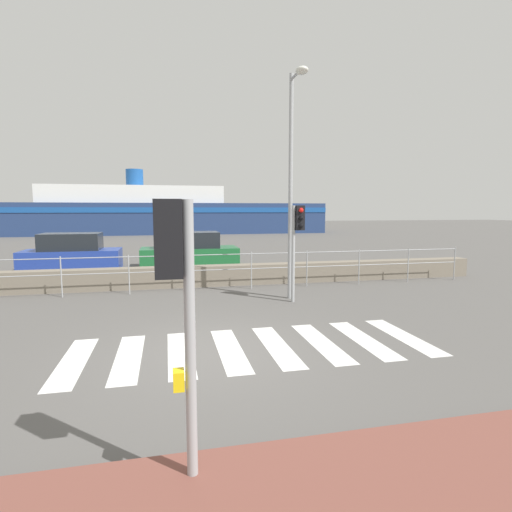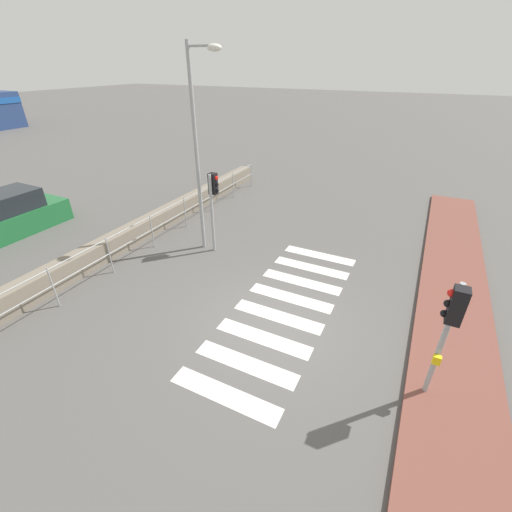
% 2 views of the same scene
% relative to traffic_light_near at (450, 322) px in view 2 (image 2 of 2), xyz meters
% --- Properties ---
extents(ground_plane, '(160.00, 160.00, 0.00)m').
position_rel_traffic_light_near_xyz_m(ground_plane, '(0.68, 3.54, -1.94)').
color(ground_plane, '#565451').
extents(sidewalk_brick, '(24.00, 1.80, 0.12)m').
position_rel_traffic_light_near_xyz_m(sidewalk_brick, '(0.68, -0.56, -1.88)').
color(sidewalk_brick, brown).
rests_on(sidewalk_brick, ground_plane).
extents(crosswalk, '(6.75, 2.40, 0.01)m').
position_rel_traffic_light_near_xyz_m(crosswalk, '(1.47, 3.54, -1.93)').
color(crosswalk, silver).
rests_on(crosswalk, ground_plane).
extents(seawall, '(21.25, 0.55, 0.69)m').
position_rel_traffic_light_near_xyz_m(seawall, '(0.68, 9.92, -1.59)').
color(seawall, slate).
rests_on(seawall, ground_plane).
extents(harbor_fence, '(19.17, 0.04, 1.22)m').
position_rel_traffic_light_near_xyz_m(harbor_fence, '(0.68, 9.05, -1.14)').
color(harbor_fence, '#9EA0A3').
rests_on(harbor_fence, ground_plane).
extents(traffic_light_near, '(0.34, 0.32, 2.67)m').
position_rel_traffic_light_near_xyz_m(traffic_light_near, '(0.00, 0.00, 0.00)').
color(traffic_light_near, '#9EA0A3').
rests_on(traffic_light_near, ground_plane).
extents(traffic_light_far, '(0.34, 0.32, 2.70)m').
position_rel_traffic_light_near_xyz_m(traffic_light_far, '(3.46, 6.97, 0.05)').
color(traffic_light_far, '#9EA0A3').
rests_on(traffic_light_far, ground_plane).
extents(streetlamp, '(0.32, 1.12, 6.31)m').
position_rel_traffic_light_near_xyz_m(streetlamp, '(3.40, 7.25, 1.96)').
color(streetlamp, '#9EA0A3').
rests_on(streetlamp, ground_plane).
extents(parked_car_green, '(4.33, 1.77, 1.58)m').
position_rel_traffic_light_near_xyz_m(parked_car_green, '(0.94, 14.76, -1.26)').
color(parked_car_green, '#1E6633').
rests_on(parked_car_green, ground_plane).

